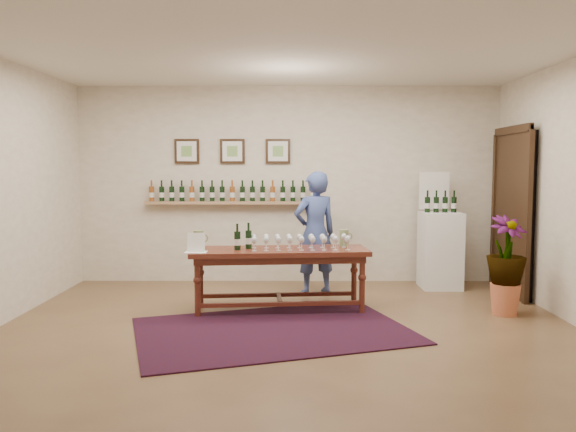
{
  "coord_description": "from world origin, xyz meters",
  "views": [
    {
      "loc": [
        0.03,
        -5.56,
        1.66
      ],
      "look_at": [
        0.0,
        0.8,
        1.1
      ],
      "focal_mm": 35.0,
      "sensor_mm": 36.0,
      "label": 1
    }
  ],
  "objects_px": {
    "tasting_table": "(279,258)",
    "potted_plant": "(506,265)",
    "display_pedestal": "(440,250)",
    "person": "(315,233)"
  },
  "relations": [
    {
      "from": "display_pedestal",
      "to": "potted_plant",
      "type": "height_order",
      "value": "display_pedestal"
    },
    {
      "from": "tasting_table",
      "to": "display_pedestal",
      "type": "relative_size",
      "value": 1.99
    },
    {
      "from": "display_pedestal",
      "to": "person",
      "type": "bearing_deg",
      "value": -168.54
    },
    {
      "from": "tasting_table",
      "to": "potted_plant",
      "type": "bearing_deg",
      "value": -9.2
    },
    {
      "from": "tasting_table",
      "to": "display_pedestal",
      "type": "distance_m",
      "value": 2.5
    },
    {
      "from": "tasting_table",
      "to": "potted_plant",
      "type": "xyz_separation_m",
      "value": [
        2.54,
        -0.19,
        -0.05
      ]
    },
    {
      "from": "display_pedestal",
      "to": "person",
      "type": "distance_m",
      "value": 1.79
    },
    {
      "from": "potted_plant",
      "to": "display_pedestal",
      "type": "bearing_deg",
      "value": 104.18
    },
    {
      "from": "tasting_table",
      "to": "person",
      "type": "height_order",
      "value": "person"
    },
    {
      "from": "potted_plant",
      "to": "person",
      "type": "height_order",
      "value": "person"
    }
  ]
}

